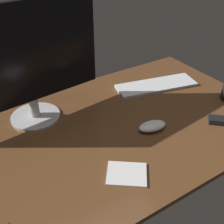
% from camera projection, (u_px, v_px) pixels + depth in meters
% --- Properties ---
extents(desk, '(1.40, 0.84, 0.02)m').
position_uv_depth(desk, '(112.00, 129.00, 1.20)').
color(desk, brown).
rests_on(desk, ground).
extents(monitor, '(0.63, 0.21, 0.49)m').
position_uv_depth(monitor, '(26.00, 62.00, 1.10)').
color(monitor, '#B7B7B7').
rests_on(monitor, desk).
extents(keyboard, '(0.43, 0.22, 0.01)m').
position_uv_depth(keyboard, '(156.00, 85.00, 1.47)').
color(keyboard, silver).
rests_on(keyboard, desk).
extents(computer_mouse, '(0.13, 0.08, 0.03)m').
position_uv_depth(computer_mouse, '(152.00, 126.00, 1.17)').
color(computer_mouse, silver).
rests_on(computer_mouse, desk).
extents(notepad, '(0.17, 0.17, 0.01)m').
position_uv_depth(notepad, '(127.00, 174.00, 0.97)').
color(notepad, silver).
rests_on(notepad, desk).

